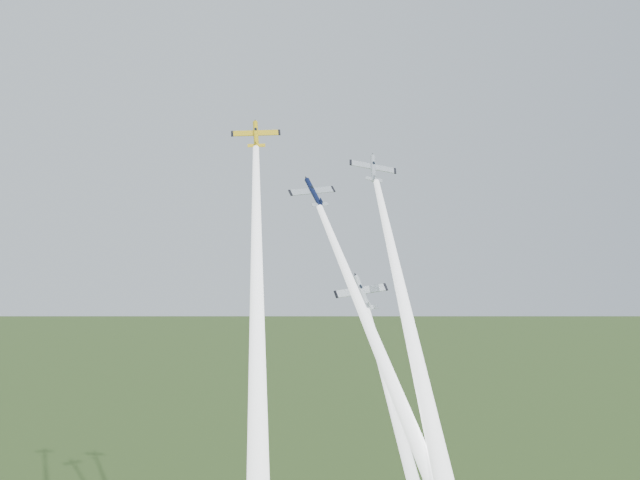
{
  "coord_description": "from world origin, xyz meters",
  "views": [
    {
      "loc": [
        -22.98,
        -120.85,
        91.57
      ],
      "look_at": [
        0.0,
        -6.0,
        92.0
      ],
      "focal_mm": 45.0,
      "sensor_mm": 36.0,
      "label": 1
    }
  ],
  "objects": [
    {
      "name": "plane_yellow",
      "position": [
        -8.47,
        2.19,
        108.34
      ],
      "size": [
        8.08,
        6.93,
        6.6
      ],
      "primitive_type": null,
      "rotation": [
        0.81,
        -0.04,
        -0.11
      ],
      "color": "yellow"
    },
    {
      "name": "smoke_trail_yellow",
      "position": [
        -11.2,
        -22.34,
        82.54
      ],
      "size": [
        7.9,
        46.92,
        48.86
      ],
      "primitive_type": null,
      "rotation": [
        -0.76,
        0.0,
        -0.11
      ],
      "color": "white"
    },
    {
      "name": "plane_navy",
      "position": [
        0.41,
        1.18,
        99.42
      ],
      "size": [
        9.31,
        7.59,
        7.12
      ],
      "primitive_type": null,
      "rotation": [
        0.81,
        -0.11,
        0.23
      ],
      "color": "#0C1437"
    },
    {
      "name": "smoke_trail_navy",
      "position": [
        6.73,
        -25.65,
        70.6
      ],
      "size": [
        14.71,
        51.9,
        54.88
      ],
      "primitive_type": null,
      "rotation": [
        -0.76,
        0.0,
        0.23
      ],
      "color": "white"
    },
    {
      "name": "smoke_trail_silver_right",
      "position": [
        9.61,
        -20.13,
        78.49
      ],
      "size": [
        4.87,
        45.74,
        47.55
      ],
      "primitive_type": null,
      "rotation": [
        -0.76,
        0.0,
        -0.05
      ],
      "color": "white"
    },
    {
      "name": "plane_silver_low",
      "position": [
        6.4,
        -5.95,
        84.19
      ],
      "size": [
        9.18,
        6.9,
        7.71
      ],
      "primitive_type": null,
      "rotation": [
        0.81,
        -0.13,
        0.05
      ],
      "color": "silver"
    },
    {
      "name": "plane_silver_right",
      "position": [
        10.75,
        3.9,
        103.64
      ],
      "size": [
        8.97,
        6.54,
        7.66
      ],
      "primitive_type": null,
      "rotation": [
        0.81,
        0.17,
        -0.05
      ],
      "color": "silver"
    }
  ]
}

